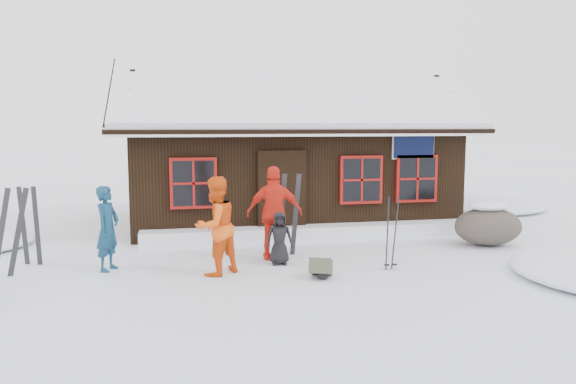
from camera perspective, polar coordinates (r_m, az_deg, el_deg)
name	(u,v)px	position (r m, az deg, el deg)	size (l,w,h in m)	color
ground	(259,267)	(10.56, -2.94, -7.65)	(120.00, 120.00, 0.00)	white
mountain_hut	(286,164)	(15.42, -0.20, 2.91)	(8.90, 6.09, 4.42)	black
snow_drift	(309,232)	(12.95, 2.16, -4.12)	(7.60, 0.60, 0.35)	white
snow_mounds	(320,243)	(12.66, 3.24, -5.19)	(20.60, 13.20, 0.48)	white
skier_teal	(108,228)	(10.68, -17.86, -3.54)	(0.57, 0.37, 1.55)	navy
skier_orange_left	(216,226)	(9.94, -7.37, -3.45)	(0.85, 0.66, 1.75)	#EC5210
skier_orange_right	(275,213)	(10.95, -1.38, -2.17)	(1.08, 0.45, 1.85)	red
skier_crouched	(279,238)	(10.65, -0.88, -4.71)	(0.50, 0.32, 1.01)	black
boulder	(488,225)	(13.10, 19.66, -3.19)	(1.51, 1.13, 0.87)	#524942
ski_pair_left	(9,234)	(10.86, -26.46, -3.81)	(0.65, 0.32, 1.62)	black
ski_pair_mid	(30,227)	(11.67, -24.73, -3.25)	(0.41, 0.12, 1.54)	black
ski_pair_right	(289,216)	(11.35, 0.06, -2.44)	(0.51, 0.15, 1.72)	black
ski_poles	(391,234)	(10.45, 10.44, -4.24)	(0.25, 0.12, 1.38)	black
backpack_olive	(321,270)	(9.84, 3.36, -7.93)	(0.37, 0.48, 0.26)	#444733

